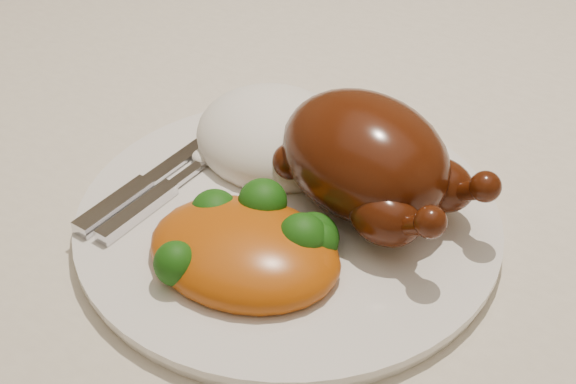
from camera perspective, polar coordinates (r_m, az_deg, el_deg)
The scene contains 7 objects.
dining_table at distance 0.78m, azimuth 5.46°, elevation -0.78°, with size 1.60×0.90×0.76m.
tablecloth at distance 0.74m, azimuth 5.79°, elevation 3.64°, with size 1.73×1.03×0.18m.
dinner_plate at distance 0.59m, azimuth -0.00°, elevation -2.03°, with size 0.30×0.30×0.01m, color white.
roast_chicken at distance 0.57m, azimuth 5.72°, elevation 2.34°, with size 0.18×0.13×0.09m.
rice_mound at distance 0.64m, azimuth -0.98°, elevation 3.90°, with size 0.15×0.14×0.07m.
mac_and_cheese at distance 0.54m, azimuth -2.38°, elevation -3.98°, with size 0.15×0.12×0.05m.
cutlery at distance 0.60m, azimuth -9.95°, elevation 0.02°, with size 0.03×0.17×0.01m.
Camera 1 is at (0.27, -0.54, 1.15)m, focal length 50.00 mm.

